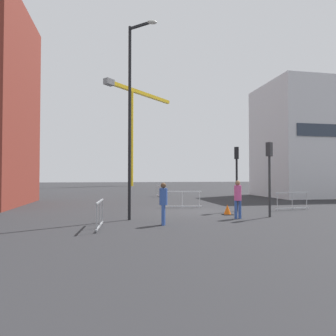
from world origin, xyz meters
TOP-DOWN VIEW (x-y plane):
  - ground at (0.00, 0.00)m, footprint 160.00×160.00m
  - office_block at (15.21, 9.69)m, footprint 9.95×7.52m
  - construction_crane at (-0.60, 43.22)m, footprint 14.99×14.22m
  - streetlamp_tall at (-3.64, -2.99)m, footprint 1.25×1.01m
  - traffic_light_island at (2.60, -0.64)m, footprint 0.35×0.39m
  - traffic_light_near at (3.22, -3.22)m, footprint 0.38×0.35m
  - pedestrian_walking at (1.42, -3.46)m, footprint 0.34×0.34m
  - pedestrian_waiting at (-2.41, -4.61)m, footprint 0.34×0.34m
  - safety_barrier_front at (6.17, -0.63)m, footprint 2.37×0.33m
  - safety_barrier_right_run at (-5.00, -4.92)m, footprint 0.21×2.09m
  - safety_barrier_left_run at (-0.12, 1.70)m, footprint 2.48×0.41m
  - safety_barrier_rear at (-0.06, 11.90)m, footprint 0.14×2.34m
  - traffic_cone_on_verge at (1.48, -1.99)m, footprint 0.53×0.53m

SIDE VIEW (x-z plane):
  - ground at x=0.00m, z-range 0.00..0.00m
  - traffic_cone_on_verge at x=1.48m, z-range -0.02..0.51m
  - safety_barrier_right_run at x=-5.00m, z-range 0.02..1.10m
  - safety_barrier_rear at x=-0.06m, z-range 0.02..1.10m
  - safety_barrier_front at x=6.17m, z-range 0.02..1.10m
  - safety_barrier_left_run at x=-0.12m, z-range 0.02..1.10m
  - pedestrian_waiting at x=-2.41m, z-range 0.15..1.92m
  - pedestrian_walking at x=1.42m, z-range 0.16..1.99m
  - traffic_light_near at x=3.22m, z-range 0.66..4.40m
  - traffic_light_island at x=2.60m, z-range 0.66..4.41m
  - streetlamp_tall at x=-3.64m, z-range 0.63..9.80m
  - office_block at x=15.21m, z-range 0.00..11.16m
  - construction_crane at x=-0.60m, z-range 3.80..23.93m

